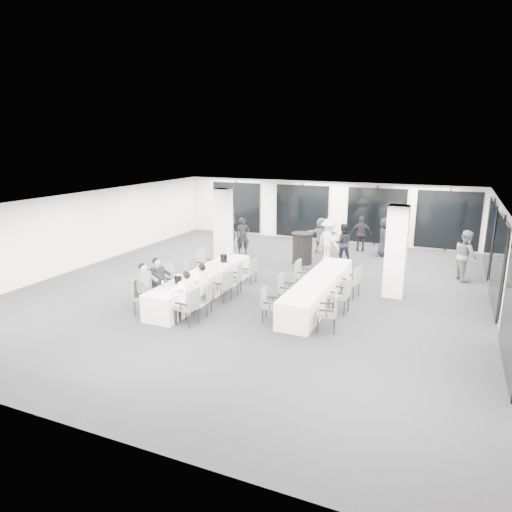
{
  "coord_description": "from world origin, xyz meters",
  "views": [
    {
      "loc": [
        5.62,
        -12.91,
        4.64
      ],
      "look_at": [
        0.12,
        -0.2,
        1.13
      ],
      "focal_mm": 32.0,
      "sensor_mm": 36.0,
      "label": 1
    }
  ],
  "objects_px": {
    "banquet_table_side": "(318,290)",
    "chair_side_left_mid": "(285,288)",
    "standing_guest_d": "(361,232)",
    "chair_main_left_fourth": "(189,273)",
    "chair_main_left_second": "(155,287)",
    "ice_bucket_far": "(224,258)",
    "chair_main_right_near": "(190,304)",
    "chair_main_right_mid": "(224,284)",
    "chair_side_right_mid": "(342,293)",
    "standing_guest_c": "(329,237)",
    "chair_side_left_far": "(302,273)",
    "standing_guest_f": "(321,233)",
    "chair_main_left_near": "(141,294)",
    "cocktail_table": "(302,248)",
    "chair_main_left_mid": "(172,279)",
    "chair_side_right_far": "(353,280)",
    "chair_main_right_fourth": "(235,277)",
    "standing_guest_g": "(231,225)",
    "standing_guest_h": "(466,252)",
    "banquet_table_main": "(203,284)",
    "chair_main_left_far": "(204,263)",
    "standing_guest_b": "(343,241)",
    "chair_main_right_far": "(250,269)",
    "chair_side_left_near": "(268,303)",
    "chair_side_right_near": "(330,310)",
    "standing_guest_a": "(243,234)",
    "standing_guest_e": "(385,234)",
    "ice_bucket_near": "(178,279)"
  },
  "relations": [
    {
      "from": "banquet_table_side",
      "to": "chair_side_left_mid",
      "type": "bearing_deg",
      "value": -144.17
    },
    {
      "from": "standing_guest_d",
      "to": "chair_main_left_fourth",
      "type": "bearing_deg",
      "value": 51.16
    },
    {
      "from": "banquet_table_side",
      "to": "chair_main_left_fourth",
      "type": "distance_m",
      "value": 4.24
    },
    {
      "from": "chair_main_left_second",
      "to": "ice_bucket_far",
      "type": "xyz_separation_m",
      "value": [
        0.86,
        2.64,
        0.32
      ]
    },
    {
      "from": "chair_main_right_near",
      "to": "chair_main_right_mid",
      "type": "bearing_deg",
      "value": 5.92
    },
    {
      "from": "chair_side_right_mid",
      "to": "standing_guest_c",
      "type": "bearing_deg",
      "value": 21.26
    },
    {
      "from": "chair_side_left_far",
      "to": "standing_guest_f",
      "type": "xyz_separation_m",
      "value": [
        -0.8,
        5.11,
        0.31
      ]
    },
    {
      "from": "chair_main_left_near",
      "to": "ice_bucket_far",
      "type": "distance_m",
      "value": 3.42
    },
    {
      "from": "cocktail_table",
      "to": "chair_main_left_mid",
      "type": "distance_m",
      "value": 5.84
    },
    {
      "from": "chair_main_left_second",
      "to": "chair_side_right_far",
      "type": "height_order",
      "value": "chair_main_left_second"
    },
    {
      "from": "chair_main_right_near",
      "to": "chair_main_right_fourth",
      "type": "xyz_separation_m",
      "value": [
        -0.01,
        2.7,
        -0.03
      ]
    },
    {
      "from": "standing_guest_g",
      "to": "standing_guest_h",
      "type": "distance_m",
      "value": 9.61
    },
    {
      "from": "chair_main_left_fourth",
      "to": "banquet_table_main",
      "type": "bearing_deg",
      "value": 45.07
    },
    {
      "from": "chair_main_left_far",
      "to": "chair_main_right_mid",
      "type": "xyz_separation_m",
      "value": [
        1.67,
        -1.71,
        -0.05
      ]
    },
    {
      "from": "chair_main_right_fourth",
      "to": "chair_side_left_mid",
      "type": "relative_size",
      "value": 1.03
    },
    {
      "from": "chair_main_right_near",
      "to": "chair_main_right_fourth",
      "type": "bearing_deg",
      "value": 5.83
    },
    {
      "from": "standing_guest_c",
      "to": "standing_guest_g",
      "type": "relative_size",
      "value": 0.95
    },
    {
      "from": "chair_side_right_far",
      "to": "standing_guest_b",
      "type": "relative_size",
      "value": 0.53
    },
    {
      "from": "chair_main_right_mid",
      "to": "chair_main_right_far",
      "type": "height_order",
      "value": "chair_main_right_mid"
    },
    {
      "from": "chair_side_left_near",
      "to": "chair_side_right_near",
      "type": "relative_size",
      "value": 0.91
    },
    {
      "from": "chair_main_right_near",
      "to": "chair_side_right_far",
      "type": "bearing_deg",
      "value": -35.66
    },
    {
      "from": "chair_main_right_far",
      "to": "ice_bucket_far",
      "type": "xyz_separation_m",
      "value": [
        -0.8,
        -0.36,
        0.39
      ]
    },
    {
      "from": "chair_main_left_fourth",
      "to": "chair_side_right_near",
      "type": "relative_size",
      "value": 0.88
    },
    {
      "from": "standing_guest_a",
      "to": "standing_guest_e",
      "type": "height_order",
      "value": "standing_guest_e"
    },
    {
      "from": "chair_main_left_far",
      "to": "chair_main_right_far",
      "type": "relative_size",
      "value": 1.18
    },
    {
      "from": "chair_side_right_far",
      "to": "standing_guest_e",
      "type": "bearing_deg",
      "value": 12.04
    },
    {
      "from": "chair_side_left_far",
      "to": "standing_guest_d",
      "type": "xyz_separation_m",
      "value": [
        0.74,
        5.95,
        0.33
      ]
    },
    {
      "from": "chair_main_left_mid",
      "to": "standing_guest_e",
      "type": "distance_m",
      "value": 9.35
    },
    {
      "from": "chair_main_right_near",
      "to": "chair_main_right_far",
      "type": "height_order",
      "value": "chair_main_right_near"
    },
    {
      "from": "chair_main_right_near",
      "to": "chair_side_left_near",
      "type": "bearing_deg",
      "value": -52.45
    },
    {
      "from": "cocktail_table",
      "to": "chair_main_right_near",
      "type": "distance_m",
      "value": 7.04
    },
    {
      "from": "banquet_table_side",
      "to": "standing_guest_d",
      "type": "bearing_deg",
      "value": 90.74
    },
    {
      "from": "chair_side_right_mid",
      "to": "standing_guest_g",
      "type": "relative_size",
      "value": 0.5
    },
    {
      "from": "chair_side_left_near",
      "to": "standing_guest_f",
      "type": "relative_size",
      "value": 0.52
    },
    {
      "from": "standing_guest_c",
      "to": "banquet_table_side",
      "type": "bearing_deg",
      "value": 135.4
    },
    {
      "from": "chair_main_right_fourth",
      "to": "ice_bucket_near",
      "type": "bearing_deg",
      "value": 140.64
    },
    {
      "from": "chair_main_left_mid",
      "to": "banquet_table_side",
      "type": "bearing_deg",
      "value": 117.98
    },
    {
      "from": "chair_main_left_near",
      "to": "chair_main_right_mid",
      "type": "xyz_separation_m",
      "value": [
        1.66,
        1.75,
        -0.04
      ]
    },
    {
      "from": "chair_main_right_fourth",
      "to": "chair_side_left_near",
      "type": "relative_size",
      "value": 1.08
    },
    {
      "from": "chair_side_right_near",
      "to": "standing_guest_e",
      "type": "bearing_deg",
      "value": -15.08
    },
    {
      "from": "standing_guest_h",
      "to": "ice_bucket_far",
      "type": "height_order",
      "value": "standing_guest_h"
    },
    {
      "from": "chair_main_left_mid",
      "to": "chair_main_left_fourth",
      "type": "xyz_separation_m",
      "value": [
        0.01,
        0.98,
        -0.09
      ]
    },
    {
      "from": "standing_guest_e",
      "to": "ice_bucket_near",
      "type": "xyz_separation_m",
      "value": [
        -4.44,
        -8.55,
        -0.04
      ]
    },
    {
      "from": "chair_main_left_fourth",
      "to": "chair_side_right_near",
      "type": "height_order",
      "value": "chair_side_right_near"
    },
    {
      "from": "chair_side_right_far",
      "to": "chair_main_right_mid",
      "type": "bearing_deg",
      "value": 132.55
    },
    {
      "from": "chair_main_left_second",
      "to": "standing_guest_c",
      "type": "height_order",
      "value": "standing_guest_c"
    },
    {
      "from": "chair_main_left_far",
      "to": "standing_guest_g",
      "type": "height_order",
      "value": "standing_guest_g"
    },
    {
      "from": "chair_main_left_mid",
      "to": "standing_guest_h",
      "type": "xyz_separation_m",
      "value": [
        8.2,
        5.44,
        0.41
      ]
    },
    {
      "from": "chair_side_left_near",
      "to": "standing_guest_h",
      "type": "bearing_deg",
      "value": 133.22
    },
    {
      "from": "banquet_table_main",
      "to": "chair_side_right_mid",
      "type": "bearing_deg",
      "value": 3.8
    }
  ]
}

